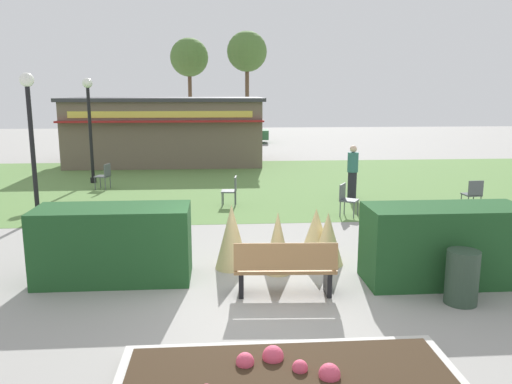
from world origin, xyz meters
TOP-DOWN VIEW (x-y plane):
  - ground_plane at (0.00, 0.00)m, footprint 80.00×80.00m
  - lawn_patch at (0.00, 10.69)m, footprint 36.00×12.00m
  - park_bench at (0.51, -0.05)m, footprint 1.73×0.62m
  - hedge_left at (-2.48, 0.91)m, footprint 2.72×1.10m
  - hedge_right at (3.40, 0.37)m, footprint 2.79×1.10m
  - ornamental_grass_behind_left at (0.51, 1.07)m, footprint 0.53×0.53m
  - ornamental_grass_behind_right at (1.36, 1.71)m, footprint 0.71×0.71m
  - ornamental_grass_behind_center at (-0.34, 1.39)m, footprint 0.65×0.65m
  - ornamental_grass_behind_far at (1.55, 1.45)m, footprint 0.63×0.63m
  - lamppost_mid at (-5.43, 5.65)m, footprint 0.36×0.36m
  - lamppost_far at (-5.25, 11.17)m, footprint 0.36×0.36m
  - trash_bin at (3.30, -0.58)m, footprint 0.52×0.52m
  - food_kiosk at (-3.00, 16.59)m, footprint 9.01×5.15m
  - cafe_chair_west at (-4.54, 9.85)m, footprint 0.54×0.54m
  - cafe_chair_east at (6.67, 5.73)m, footprint 0.47×0.47m
  - cafe_chair_center at (-0.19, 6.84)m, footprint 0.48×0.48m
  - cafe_chair_north at (2.89, 5.35)m, footprint 0.60×0.60m
  - person_strolling at (3.67, 7.70)m, footprint 0.34×0.34m
  - parked_car_west_slot at (-4.77, 25.86)m, footprint 4.20×2.06m
  - parked_car_center_slot at (0.60, 25.86)m, footprint 4.29×2.23m
  - tree_left_bg at (-2.62, 31.00)m, footprint 2.80×2.80m
  - tree_right_bg at (1.52, 28.90)m, footprint 2.80×2.80m

SIDE VIEW (x-z plane):
  - ground_plane at x=0.00m, z-range 0.00..0.00m
  - lawn_patch at x=0.00m, z-range 0.00..0.01m
  - trash_bin at x=3.30m, z-range 0.00..0.89m
  - park_bench at x=0.51m, z-range 0.01..0.96m
  - ornamental_grass_behind_far at x=1.55m, z-range 0.00..1.05m
  - cafe_chair_west at x=-4.54m, z-range 0.08..0.97m
  - cafe_chair_east at x=6.67m, z-range 0.08..0.97m
  - cafe_chair_center at x=-0.19m, z-range 0.08..0.97m
  - cafe_chair_north at x=2.89m, z-range 0.08..0.97m
  - ornamental_grass_behind_right at x=1.36m, z-range 0.00..1.08m
  - ornamental_grass_behind_left at x=0.51m, z-range 0.00..1.18m
  - ornamental_grass_behind_center at x=-0.34m, z-range 0.00..1.26m
  - parked_car_west_slot at x=-4.77m, z-range 0.04..1.24m
  - parked_car_center_slot at x=0.60m, z-range 0.04..1.24m
  - hedge_left at x=-2.48m, z-range 0.00..1.35m
  - hedge_right at x=3.40m, z-range 0.00..1.39m
  - person_strolling at x=3.67m, z-range 0.02..1.71m
  - food_kiosk at x=-3.00m, z-range 0.01..3.08m
  - lamppost_mid at x=-5.43m, z-range 0.51..4.35m
  - lamppost_far at x=-5.25m, z-range 0.51..4.35m
  - tree_left_bg at x=-2.62m, z-range 2.14..9.34m
  - tree_right_bg at x=1.52m, z-range 2.28..9.77m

